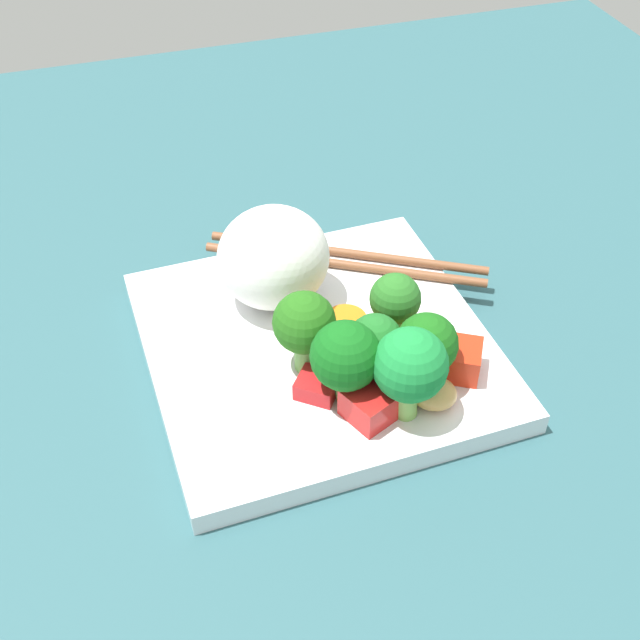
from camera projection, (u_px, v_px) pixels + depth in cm
name	position (u px, v px, depth cm)	size (l,w,h in cm)	color
ground_plane	(317.00, 366.00, 61.30)	(110.00, 110.00, 2.00)	#2D595F
square_plate	(317.00, 348.00, 60.05)	(23.93, 23.93, 1.72)	white
rice_mound	(273.00, 258.00, 60.29)	(8.28, 7.84, 7.72)	white
broccoli_floret_0	(375.00, 342.00, 54.75)	(3.76, 3.76, 5.12)	#6AA352
broccoli_floret_1	(395.00, 300.00, 57.97)	(3.67, 3.67, 5.03)	#76B95D
broccoli_floret_2	(349.00, 356.00, 52.51)	(4.64, 4.64, 6.54)	#63A044
broccoli_floret_3	(410.00, 367.00, 51.76)	(4.87, 4.87, 6.67)	#7EB454
broccoli_floret_4	(427.00, 346.00, 54.12)	(4.19, 4.19, 5.66)	#64A544
broccoli_floret_5	(305.00, 326.00, 55.11)	(4.30, 4.30, 6.11)	#609847
carrot_slice_0	(349.00, 343.00, 58.74)	(2.18, 2.18, 0.59)	orange
carrot_slice_1	(382.00, 346.00, 58.40)	(2.87, 2.87, 0.74)	orange
carrot_slice_2	(346.00, 321.00, 60.32)	(3.04, 3.04, 0.76)	orange
carrot_slice_3	(425.00, 350.00, 58.11)	(2.29, 2.29, 0.79)	orange
carrot_slice_4	(437.00, 332.00, 59.57)	(2.17, 2.17, 0.59)	orange
pepper_chunk_0	(369.00, 404.00, 53.34)	(3.04, 2.86, 2.17)	red
pepper_chunk_1	(343.00, 358.00, 56.60)	(2.80, 2.18, 2.05)	red
pepper_chunk_2	(318.00, 384.00, 55.27)	(2.65, 2.78, 1.34)	red
pepper_chunk_3	(463.00, 360.00, 56.29)	(2.92, 2.28, 2.25)	red
chicken_piece_0	(321.00, 335.00, 57.92)	(3.57, 2.93, 2.59)	#B08547
chicken_piece_1	(434.00, 393.00, 54.13)	(3.09, 2.57, 2.08)	tan
chopstick_pair	(345.00, 259.00, 65.88)	(20.79, 12.98, 0.71)	brown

